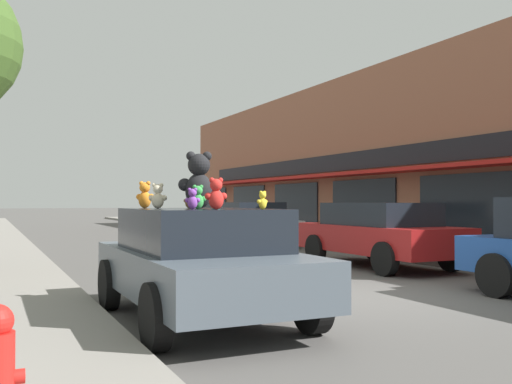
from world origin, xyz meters
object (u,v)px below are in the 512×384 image
at_px(teddy_bear_yellow, 263,200).
at_px(parked_car_far_center, 379,232).
at_px(teddy_bear_cream, 158,196).
at_px(teddy_bear_teal, 216,198).
at_px(teddy_bear_red, 216,194).
at_px(teddy_bear_white, 216,199).
at_px(teddy_bear_orange, 145,195).
at_px(teddy_bear_green, 198,197).
at_px(teddy_bear_giant, 199,181).
at_px(parked_car_far_right, 249,223).
at_px(teddy_bear_purple, 192,199).
at_px(teddy_bear_brown, 189,199).
at_px(plush_art_car, 200,260).

bearing_deg(teddy_bear_yellow, parked_car_far_center, -156.76).
xyz_separation_m(teddy_bear_cream, teddy_bear_teal, (0.85, 0.01, -0.02)).
distance_m(teddy_bear_red, teddy_bear_white, 1.60).
bearing_deg(teddy_bear_orange, teddy_bear_cream, 139.46).
bearing_deg(parked_car_far_center, teddy_bear_orange, -155.00).
xyz_separation_m(teddy_bear_green, teddy_bear_orange, (-0.38, 1.16, 0.04)).
bearing_deg(teddy_bear_giant, parked_car_far_right, -97.39).
relative_size(teddy_bear_giant, teddy_bear_red, 2.03).
distance_m(teddy_bear_red, teddy_bear_purple, 0.49).
height_order(teddy_bear_giant, teddy_bear_green, teddy_bear_giant).
xyz_separation_m(teddy_bear_giant, teddy_bear_red, (-0.13, -0.96, -0.19)).
height_order(teddy_bear_brown, parked_car_far_center, teddy_bear_brown).
height_order(plush_art_car, teddy_bear_red, teddy_bear_red).
bearing_deg(teddy_bear_white, teddy_bear_green, 37.10).
bearing_deg(teddy_bear_green, teddy_bear_brown, -92.96).
bearing_deg(parked_car_far_center, teddy_bear_teal, -147.94).
height_order(plush_art_car, teddy_bear_orange, teddy_bear_orange).
relative_size(teddy_bear_brown, parked_car_far_right, 0.06).
relative_size(teddy_bear_giant, teddy_bear_teal, 2.57).
height_order(teddy_bear_giant, teddy_bear_yellow, teddy_bear_giant).
bearing_deg(teddy_bear_teal, teddy_bear_giant, 90.99).
bearing_deg(teddy_bear_brown, teddy_bear_purple, 123.26).
xyz_separation_m(plush_art_car, teddy_bear_purple, (-0.22, -0.32, 0.80)).
bearing_deg(teddy_bear_white, teddy_bear_purple, 35.59).
relative_size(teddy_bear_red, teddy_bear_white, 1.39).
bearing_deg(teddy_bear_giant, teddy_bear_cream, -12.59).
bearing_deg(teddy_bear_cream, teddy_bear_orange, -63.05).
bearing_deg(plush_art_car, parked_car_far_right, 62.75).
height_order(teddy_bear_purple, parked_car_far_right, teddy_bear_purple).
bearing_deg(teddy_bear_giant, teddy_bear_yellow, 134.12).
relative_size(plush_art_car, parked_car_far_center, 0.92).
height_order(teddy_bear_white, parked_car_far_center, teddy_bear_white).
height_order(teddy_bear_white, teddy_bear_orange, teddy_bear_orange).
distance_m(teddy_bear_red, parked_car_far_right, 13.47).
height_order(teddy_bear_purple, teddy_bear_teal, teddy_bear_teal).
bearing_deg(teddy_bear_purple, teddy_bear_red, 128.11).
bearing_deg(teddy_bear_teal, teddy_bear_orange, 23.52).
bearing_deg(teddy_bear_cream, teddy_bear_purple, 125.04).
bearing_deg(parked_car_far_center, teddy_bear_cream, -151.44).
height_order(teddy_bear_green, parked_car_far_center, teddy_bear_green).
bearing_deg(plush_art_car, parked_car_far_center, 33.94).
bearing_deg(teddy_bear_brown, teddy_bear_yellow, 158.16).
xyz_separation_m(teddy_bear_red, parked_car_far_center, (5.96, 4.70, -0.81)).
relative_size(plush_art_car, parked_car_far_right, 0.94).
distance_m(teddy_bear_red, teddy_bear_cream, 1.32).
distance_m(plush_art_car, teddy_bear_teal, 1.03).
height_order(teddy_bear_cream, teddy_bear_orange, teddy_bear_orange).
bearing_deg(teddy_bear_white, teddy_bear_red, 49.22).
height_order(plush_art_car, teddy_bear_giant, teddy_bear_giant).
relative_size(teddy_bear_yellow, teddy_bear_orange, 0.58).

